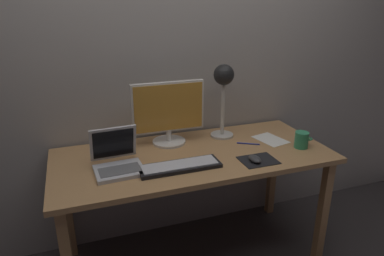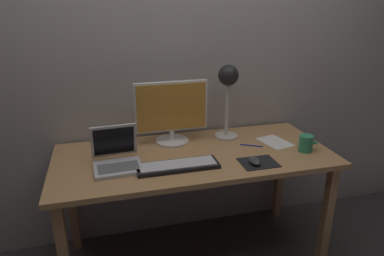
{
  "view_description": "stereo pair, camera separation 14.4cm",
  "coord_description": "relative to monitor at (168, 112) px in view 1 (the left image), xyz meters",
  "views": [
    {
      "loc": [
        -0.62,
        -1.74,
        1.59
      ],
      "look_at": [
        -0.03,
        -0.05,
        0.92
      ],
      "focal_mm": 32.58,
      "sensor_mm": 36.0,
      "label": 1
    },
    {
      "loc": [
        -0.48,
        -1.78,
        1.59
      ],
      "look_at": [
        -0.03,
        -0.05,
        0.92
      ],
      "focal_mm": 32.58,
      "sensor_mm": 36.0,
      "label": 2
    }
  ],
  "objects": [
    {
      "name": "ground_plane",
      "position": [
        0.09,
        -0.2,
        -0.94
      ],
      "size": [
        4.8,
        4.8,
        0.0
      ],
      "primitive_type": "plane",
      "color": "#383333",
      "rests_on": "ground"
    },
    {
      "name": "back_wall",
      "position": [
        0.09,
        0.2,
        0.36
      ],
      "size": [
        4.8,
        0.06,
        2.6
      ],
      "primitive_type": "cube",
      "color": "#A8A099",
      "rests_on": "ground"
    },
    {
      "name": "desk",
      "position": [
        0.09,
        -0.2,
        -0.28
      ],
      "size": [
        1.6,
        0.7,
        0.74
      ],
      "color": "tan",
      "rests_on": "ground"
    },
    {
      "name": "monitor",
      "position": [
        0.0,
        0.0,
        0.0
      ],
      "size": [
        0.45,
        0.21,
        0.39
      ],
      "color": "silver",
      "rests_on": "desk"
    },
    {
      "name": "keyboard_main",
      "position": [
        -0.04,
        -0.36,
        -0.19
      ],
      "size": [
        0.44,
        0.14,
        0.03
      ],
      "color": "black",
      "rests_on": "desk"
    },
    {
      "name": "laptop",
      "position": [
        -0.35,
        -0.24,
        -0.14
      ],
      "size": [
        0.26,
        0.27,
        0.21
      ],
      "color": "silver",
      "rests_on": "desk"
    },
    {
      "name": "desk_lamp",
      "position": [
        0.36,
        -0.01,
        0.14
      ],
      "size": [
        0.15,
        0.15,
        0.47
      ],
      "color": "beige",
      "rests_on": "desk"
    },
    {
      "name": "mousepad",
      "position": [
        0.4,
        -0.41,
        -0.2
      ],
      "size": [
        0.2,
        0.16,
        0.0
      ],
      "primitive_type": "cube",
      "color": "black",
      "rests_on": "desk"
    },
    {
      "name": "mouse",
      "position": [
        0.37,
        -0.42,
        -0.18
      ],
      "size": [
        0.06,
        0.1,
        0.03
      ],
      "primitive_type": "ellipsoid",
      "color": "#38383A",
      "rests_on": "mousepad"
    },
    {
      "name": "coffee_mug",
      "position": [
        0.74,
        -0.33,
        -0.16
      ],
      "size": [
        0.12,
        0.08,
        0.1
      ],
      "color": "#339966",
      "rests_on": "desk"
    },
    {
      "name": "paper_sheet_near_mouse",
      "position": [
        0.63,
        -0.16,
        -0.2
      ],
      "size": [
        0.19,
        0.24,
        0.0
      ],
      "primitive_type": "cube",
      "rotation": [
        0.0,
        0.0,
        0.23
      ],
      "color": "white",
      "rests_on": "desk"
    },
    {
      "name": "pen",
      "position": [
        0.46,
        -0.19,
        -0.2
      ],
      "size": [
        0.13,
        0.08,
        0.01
      ],
      "primitive_type": "cylinder",
      "rotation": [
        0.0,
        1.57,
        -0.52
      ],
      "color": "#2633A5",
      "rests_on": "desk"
    }
  ]
}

